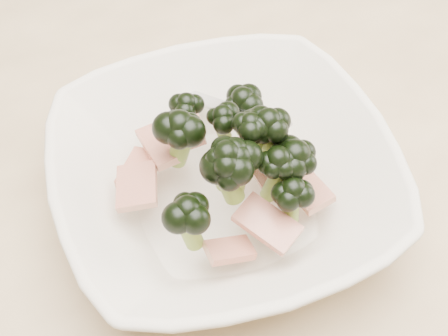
{
  "coord_description": "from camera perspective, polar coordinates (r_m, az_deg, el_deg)",
  "views": [
    {
      "loc": [
        -0.25,
        -0.27,
        1.2
      ],
      "look_at": [
        -0.08,
        0.0,
        0.8
      ],
      "focal_mm": 50.0,
      "sensor_mm": 36.0,
      "label": 1
    }
  ],
  "objects": [
    {
      "name": "dining_table",
      "position": [
        0.66,
        6.24,
        -5.26
      ],
      "size": [
        1.2,
        0.8,
        0.75
      ],
      "color": "tan",
      "rests_on": "ground"
    },
    {
      "name": "broccoli_dish",
      "position": [
        0.52,
        0.11,
        -0.74
      ],
      "size": [
        0.34,
        0.34,
        0.12
      ],
      "color": "beige",
      "rests_on": "dining_table"
    }
  ]
}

